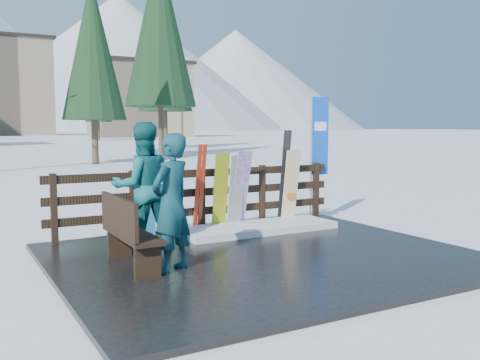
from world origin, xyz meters
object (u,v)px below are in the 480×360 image
rental_flag (318,141)px  person_back (143,187)px  snowboard_1 (171,199)px  snowboard_3 (241,190)px  snowboard_0 (149,194)px  person_front (171,203)px  bench (127,230)px  snowboard_5 (291,187)px  snowboard_2 (221,192)px  snowboard_4 (236,192)px

rental_flag → person_back: (-4.14, -1.08, -0.62)m
snowboard_1 → snowboard_3: size_ratio=0.90×
snowboard_0 → person_front: 2.20m
bench → snowboard_5: size_ratio=1.03×
snowboard_2 → snowboard_4: snowboard_2 is taller
snowboard_3 → snowboard_2: bearing=-180.0°
bench → person_front: (0.47, -0.42, 0.39)m
bench → rental_flag: (4.69, 2.00, 1.09)m
snowboard_5 → person_front: 3.99m
snowboard_1 → person_back: bearing=-134.1°
snowboard_5 → snowboard_1: bearing=180.0°
snowboard_2 → snowboard_3: (0.43, 0.00, 0.01)m
snowboard_0 → snowboard_3: snowboard_0 is taller
bench → snowboard_0: 1.97m
snowboard_5 → person_front: person_front is taller
snowboard_0 → snowboard_5: 2.91m
person_front → snowboard_4: bearing=-164.6°
snowboard_1 → person_front: size_ratio=0.74×
snowboard_1 → rental_flag: rental_flag is taller
person_front → person_back: 1.34m
person_back → snowboard_0: bearing=-111.5°
snowboard_2 → person_front: 2.82m
snowboard_3 → rental_flag: rental_flag is taller
snowboard_4 → bench: bearing=-146.5°
snowboard_3 → rental_flag: bearing=7.8°
snowboard_5 → snowboard_4: bearing=180.0°
rental_flag → snowboard_5: bearing=-162.5°
snowboard_1 → person_front: person_front is taller
snowboard_3 → snowboard_4: bearing=-180.0°
snowboard_2 → snowboard_4: (0.32, 0.00, -0.03)m
snowboard_3 → snowboard_0: bearing=-180.0°
snowboard_2 → person_back: (-1.74, -0.81, 0.27)m
snowboard_4 → rental_flag: 2.29m
bench → snowboard_5: bearing=24.3°
snowboard_2 → bench: bearing=-142.9°
snowboard_4 → person_front: person_front is taller
snowboard_2 → person_back: bearing=-155.2°
snowboard_2 → snowboard_5: snowboard_5 is taller
snowboard_0 → snowboard_2: bearing=0.0°
snowboard_2 → snowboard_4: bearing=0.0°
snowboard_2 → snowboard_4: 0.32m
snowboard_0 → person_front: person_front is taller
snowboard_2 → rental_flag: size_ratio=0.55×
snowboard_4 → person_front: bearing=-134.8°
snowboard_2 → snowboard_3: 0.43m
snowboard_0 → snowboard_2: size_ratio=1.07×
bench → rental_flag: bearing=23.1°
person_back → person_front: bearing=90.5°
snowboard_1 → snowboard_2: size_ratio=0.93×
bench → snowboard_2: 2.87m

